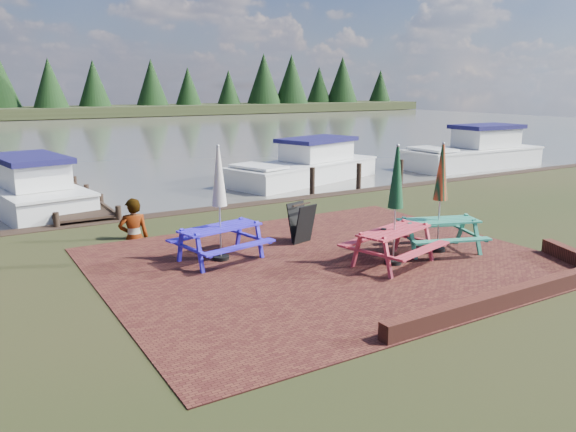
# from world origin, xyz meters

# --- Properties ---
(ground) EXTENTS (120.00, 120.00, 0.00)m
(ground) POSITION_xyz_m (0.00, 0.00, 0.00)
(ground) COLOR black
(ground) RESTS_ON ground
(paving) EXTENTS (9.00, 7.50, 0.02)m
(paving) POSITION_xyz_m (0.00, 1.00, 0.01)
(paving) COLOR #381411
(paving) RESTS_ON ground
(brick_wall) EXTENTS (6.21, 1.79, 0.30)m
(brick_wall) POSITION_xyz_m (2.15, -2.42, 0.15)
(brick_wall) COLOR #4C1E16
(brick_wall) RESTS_ON ground
(water) EXTENTS (120.00, 60.00, 0.02)m
(water) POSITION_xyz_m (0.00, 37.00, 0.00)
(water) COLOR #424039
(water) RESTS_ON ground
(far_treeline) EXTENTS (120.00, 10.00, 8.10)m
(far_treeline) POSITION_xyz_m (0.00, 66.00, 3.28)
(far_treeline) COLOR black
(far_treeline) RESTS_ON ground
(picnic_table_teal) EXTENTS (2.14, 2.03, 2.40)m
(picnic_table_teal) POSITION_xyz_m (2.54, 0.30, 0.84)
(picnic_table_teal) COLOR #277F66
(picnic_table_teal) RESTS_ON ground
(picnic_table_red) EXTENTS (2.11, 1.97, 2.45)m
(picnic_table_red) POSITION_xyz_m (1.09, 0.11, 0.86)
(picnic_table_red) COLOR #AE2C3A
(picnic_table_red) RESTS_ON ground
(picnic_table_blue) EXTENTS (1.99, 1.84, 2.41)m
(picnic_table_blue) POSITION_xyz_m (-1.82, 2.21, 0.84)
(picnic_table_blue) COLOR #2A1AC7
(picnic_table_blue) RESTS_ON ground
(chalkboard) EXTENTS (0.61, 0.68, 0.93)m
(chalkboard) POSITION_xyz_m (0.36, 2.48, 0.48)
(chalkboard) COLOR black
(chalkboard) RESTS_ON ground
(jetty) EXTENTS (1.76, 9.08, 1.00)m
(jetty) POSITION_xyz_m (-3.50, 11.28, 0.11)
(jetty) COLOR black
(jetty) RESTS_ON ground
(boat_jetty) EXTENTS (3.26, 6.86, 1.91)m
(boat_jetty) POSITION_xyz_m (-4.54, 10.81, 0.37)
(boat_jetty) COLOR silver
(boat_jetty) RESTS_ON ground
(boat_near) EXTENTS (7.33, 4.29, 1.87)m
(boat_near) POSITION_xyz_m (5.89, 10.78, 0.36)
(boat_near) COLOR silver
(boat_near) RESTS_ON ground
(boat_far) EXTENTS (7.06, 2.58, 2.19)m
(boat_far) POSITION_xyz_m (14.83, 9.86, 0.45)
(boat_far) COLOR silver
(boat_far) RESTS_ON ground
(person) EXTENTS (0.78, 0.57, 1.96)m
(person) POSITION_xyz_m (-2.90, 4.87, 0.98)
(person) COLOR gray
(person) RESTS_ON ground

